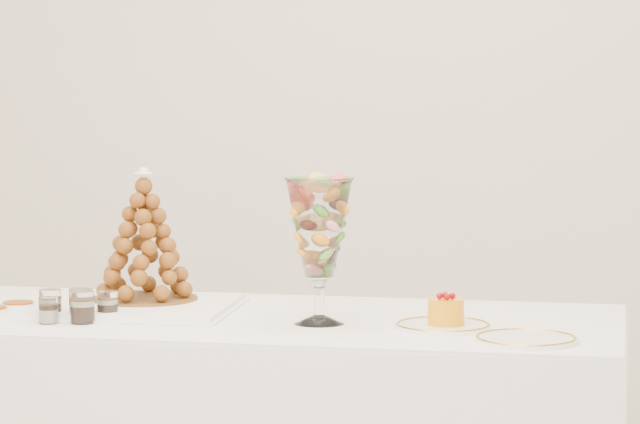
# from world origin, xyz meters

# --- Properties ---
(lace_tray) EXTENTS (0.58, 0.45, 0.02)m
(lace_tray) POSITION_xyz_m (-0.46, 0.30, 0.72)
(lace_tray) COLOR white
(lace_tray) RESTS_ON buffet_table
(macaron_vase) EXTENTS (0.16, 0.16, 0.35)m
(macaron_vase) POSITION_xyz_m (0.07, 0.19, 0.94)
(macaron_vase) COLOR white
(macaron_vase) RESTS_ON buffet_table
(cake_plate) EXTENTS (0.23, 0.23, 0.01)m
(cake_plate) POSITION_xyz_m (0.37, 0.18, 0.72)
(cake_plate) COLOR white
(cake_plate) RESTS_ON buffet_table
(spare_plate) EXTENTS (0.23, 0.23, 0.01)m
(spare_plate) POSITION_xyz_m (0.57, 0.04, 0.72)
(spare_plate) COLOR white
(spare_plate) RESTS_ON buffet_table
(verrine_a) EXTENTS (0.06, 0.06, 0.07)m
(verrine_a) POSITION_xyz_m (-0.58, 0.13, 0.75)
(verrine_a) COLOR white
(verrine_a) RESTS_ON buffet_table
(verrine_b) EXTENTS (0.07, 0.07, 0.08)m
(verrine_b) POSITION_xyz_m (-0.50, 0.13, 0.75)
(verrine_b) COLOR white
(verrine_b) RESTS_ON buffet_table
(verrine_c) EXTENTS (0.06, 0.06, 0.07)m
(verrine_c) POSITION_xyz_m (-0.44, 0.16, 0.75)
(verrine_c) COLOR white
(verrine_c) RESTS_ON buffet_table
(verrine_d) EXTENTS (0.05, 0.05, 0.06)m
(verrine_d) POSITION_xyz_m (-0.56, 0.07, 0.74)
(verrine_d) COLOR white
(verrine_d) RESTS_ON buffet_table
(verrine_e) EXTENTS (0.07, 0.07, 0.08)m
(verrine_e) POSITION_xyz_m (-0.48, 0.08, 0.75)
(verrine_e) COLOR white
(verrine_e) RESTS_ON buffet_table
(ramekin_back) EXTENTS (0.09, 0.09, 0.03)m
(ramekin_back) POSITION_xyz_m (-0.69, 0.19, 0.73)
(ramekin_back) COLOR white
(ramekin_back) RESTS_ON buffet_table
(croquembouche) EXTENTS (0.27, 0.27, 0.34)m
(croquembouche) POSITION_xyz_m (-0.42, 0.36, 0.90)
(croquembouche) COLOR brown
(croquembouche) RESTS_ON lace_tray
(mousse_cake) EXTENTS (0.09, 0.09, 0.08)m
(mousse_cake) POSITION_xyz_m (0.38, 0.18, 0.76)
(mousse_cake) COLOR orange
(mousse_cake) RESTS_ON cake_plate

